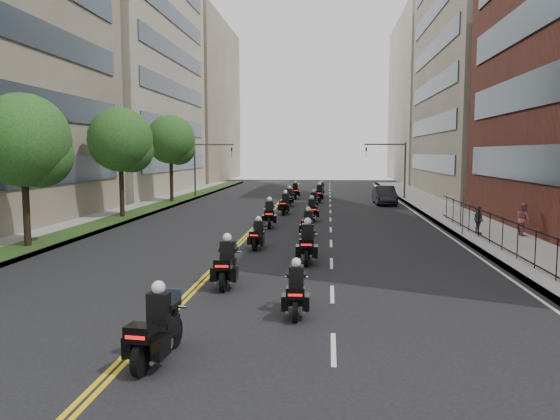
% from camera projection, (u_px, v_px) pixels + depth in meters
% --- Properties ---
extents(ground, '(160.00, 160.00, 0.00)m').
position_uv_depth(ground, '(200.00, 345.00, 13.11)').
color(ground, black).
rests_on(ground, ground).
extents(sidewalk_right, '(4.00, 90.00, 0.15)m').
position_uv_depth(sidewalk_right, '(461.00, 220.00, 36.80)').
color(sidewalk_right, gray).
rests_on(sidewalk_right, ground).
extents(sidewalk_left, '(4.00, 90.00, 0.15)m').
position_uv_depth(sidewalk_left, '(117.00, 216.00, 38.93)').
color(sidewalk_left, gray).
rests_on(sidewalk_left, ground).
extents(grass_strip, '(2.00, 90.00, 0.04)m').
position_uv_depth(grass_strip, '(128.00, 215.00, 38.85)').
color(grass_strip, '#1F3814').
rests_on(grass_strip, sidewalk_left).
extents(building_right_tan, '(15.11, 28.00, 30.00)m').
position_uv_depth(building_right_tan, '(506.00, 53.00, 57.17)').
color(building_right_tan, '#786957').
rests_on(building_right_tan, ground).
extents(building_right_far, '(15.00, 28.00, 26.00)m').
position_uv_depth(building_right_far, '(445.00, 100.00, 87.10)').
color(building_right_far, gray).
rests_on(building_right_far, ground).
extents(building_left_mid, '(16.11, 28.00, 34.00)m').
position_uv_depth(building_left_mid, '(105.00, 41.00, 60.81)').
color(building_left_mid, gray).
rests_on(building_left_mid, ground).
extents(building_left_far, '(16.00, 28.00, 26.00)m').
position_uv_depth(building_left_far, '(179.00, 102.00, 90.95)').
color(building_left_far, '#786957').
rests_on(building_left_far, ground).
extents(iron_fence, '(0.05, 28.00, 1.50)m').
position_uv_depth(iron_fence, '(510.00, 237.00, 23.92)').
color(iron_fence, black).
rests_on(iron_fence, sidewalk_right).
extents(street_trees, '(4.40, 38.40, 7.98)m').
position_uv_depth(street_trees, '(88.00, 143.00, 31.98)').
color(street_trees, '#2E2014').
rests_on(street_trees, ground).
extents(traffic_signal_right, '(4.09, 0.20, 5.60)m').
position_uv_depth(traffic_signal_right, '(395.00, 162.00, 53.48)').
color(traffic_signal_right, '#3F3F44').
rests_on(traffic_signal_right, ground).
extents(traffic_signal_left, '(4.09, 0.20, 5.60)m').
position_uv_depth(traffic_signal_left, '(204.00, 161.00, 55.17)').
color(traffic_signal_left, '#3F3F44').
rests_on(traffic_signal_left, ground).
extents(motorcycle_0, '(0.72, 2.44, 1.80)m').
position_uv_depth(motorcycle_0, '(156.00, 331.00, 11.94)').
color(motorcycle_0, black).
rests_on(motorcycle_0, ground).
extents(motorcycle_1, '(0.51, 2.20, 1.62)m').
position_uv_depth(motorcycle_1, '(296.00, 293.00, 15.47)').
color(motorcycle_1, black).
rests_on(motorcycle_1, ground).
extents(motorcycle_2, '(0.58, 2.49, 1.84)m').
position_uv_depth(motorcycle_2, '(227.00, 266.00, 18.75)').
color(motorcycle_2, black).
rests_on(motorcycle_2, ground).
extents(motorcycle_3, '(0.58, 2.55, 1.89)m').
position_uv_depth(motorcycle_3, '(307.00, 245.00, 22.79)').
color(motorcycle_3, black).
rests_on(motorcycle_3, ground).
extents(motorcycle_4, '(0.57, 2.12, 1.56)m').
position_uv_depth(motorcycle_4, '(258.00, 236.00, 26.12)').
color(motorcycle_4, black).
rests_on(motorcycle_4, ground).
extents(motorcycle_5, '(0.61, 2.22, 1.64)m').
position_uv_depth(motorcycle_5, '(308.00, 225.00, 29.96)').
color(motorcycle_5, black).
rests_on(motorcycle_5, ground).
extents(motorcycle_6, '(0.68, 2.56, 1.89)m').
position_uv_depth(motorcycle_6, '(269.00, 215.00, 33.59)').
color(motorcycle_6, black).
rests_on(motorcycle_6, ground).
extents(motorcycle_7, '(0.68, 2.31, 1.71)m').
position_uv_depth(motorcycle_7, '(312.00, 211.00, 36.91)').
color(motorcycle_7, black).
rests_on(motorcycle_7, ground).
extents(motorcycle_8, '(0.65, 2.44, 1.80)m').
position_uv_depth(motorcycle_8, '(285.00, 205.00, 40.76)').
color(motorcycle_8, black).
rests_on(motorcycle_8, ground).
extents(motorcycle_9, '(0.59, 2.28, 1.69)m').
position_uv_depth(motorcycle_9, '(314.00, 202.00, 43.45)').
color(motorcycle_9, black).
rests_on(motorcycle_9, ground).
extents(motorcycle_10, '(0.54, 2.35, 1.74)m').
position_uv_depth(motorcycle_10, '(290.00, 198.00, 47.12)').
color(motorcycle_10, black).
rests_on(motorcycle_10, ground).
extents(motorcycle_11, '(0.64, 2.55, 1.88)m').
position_uv_depth(motorcycle_11, '(319.00, 194.00, 50.44)').
color(motorcycle_11, black).
rests_on(motorcycle_11, ground).
extents(motorcycle_12, '(0.71, 2.45, 1.81)m').
position_uv_depth(motorcycle_12, '(295.00, 192.00, 54.27)').
color(motorcycle_12, black).
rests_on(motorcycle_12, ground).
extents(motorcycle_13, '(0.67, 2.23, 1.65)m').
position_uv_depth(motorcycle_13, '(321.00, 190.00, 57.77)').
color(motorcycle_13, black).
rests_on(motorcycle_13, ground).
extents(parked_sedan, '(1.87, 5.02, 1.64)m').
position_uv_depth(parked_sedan, '(384.00, 195.00, 48.41)').
color(parked_sedan, black).
rests_on(parked_sedan, ground).
extents(pedestrian_b, '(0.75, 0.92, 1.78)m').
position_uv_depth(pedestrian_b, '(524.00, 219.00, 29.23)').
color(pedestrian_b, '#9B5457').
rests_on(pedestrian_b, sidewalk_right).
extents(pedestrian_c, '(0.56, 0.95, 1.52)m').
position_uv_depth(pedestrian_c, '(479.00, 220.00, 29.88)').
color(pedestrian_c, '#3A3A41').
rests_on(pedestrian_c, sidewalk_right).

